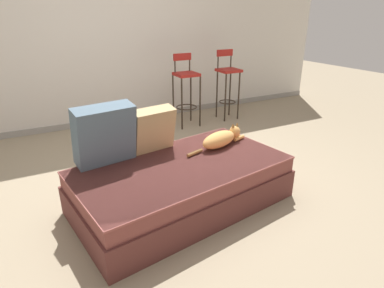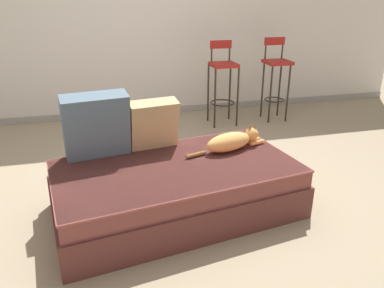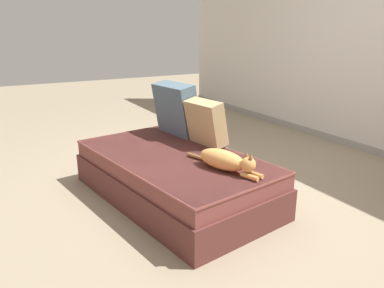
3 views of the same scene
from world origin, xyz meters
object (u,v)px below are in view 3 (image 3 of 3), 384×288
at_px(couch, 174,176).
at_px(throw_pillow_middle, 206,123).
at_px(cat, 225,160).
at_px(throw_pillow_corner, 176,109).

height_order(couch, throw_pillow_middle, throw_pillow_middle).
bearing_deg(cat, throw_pillow_middle, 161.79).
distance_m(throw_pillow_corner, throw_pillow_middle, 0.46).
relative_size(couch, throw_pillow_middle, 4.61).
xyz_separation_m(throw_pillow_middle, cat, (0.62, -0.20, -0.14)).
bearing_deg(throw_pillow_corner, throw_pillow_middle, 8.92).
bearing_deg(throw_pillow_corner, cat, -7.03).
bearing_deg(throw_pillow_middle, throw_pillow_corner, -171.08).
distance_m(throw_pillow_middle, cat, 0.67).
bearing_deg(throw_pillow_middle, cat, -18.21).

